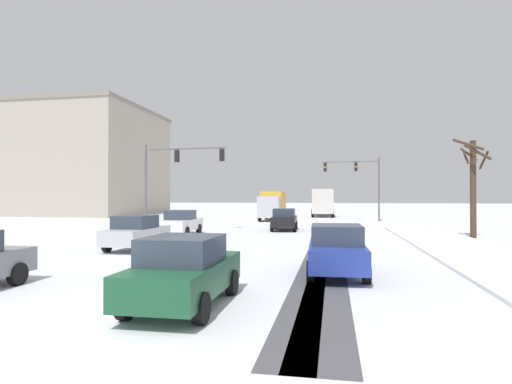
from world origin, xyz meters
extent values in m
plane|color=silver|center=(0.00, 0.00, 0.00)|extent=(300.00, 300.00, 0.00)
cube|color=#4C4C51|center=(4.10, 13.42, 0.00)|extent=(0.94, 29.53, 0.01)
cube|color=#4C4C51|center=(4.61, 13.42, 0.00)|extent=(1.17, 29.53, 0.01)
cube|color=white|center=(10.76, 12.08, 0.06)|extent=(4.00, 29.53, 0.12)
cylinder|color=#56565B|center=(-9.36, 22.85, 3.25)|extent=(0.18, 0.18, 6.50)
cylinder|color=#56565B|center=(-6.13, 22.66, 6.10)|extent=(6.47, 0.49, 0.12)
cube|color=black|center=(-6.78, 22.70, 5.55)|extent=(0.33, 0.26, 0.90)
sphere|color=black|center=(-6.77, 22.86, 5.85)|extent=(0.20, 0.20, 0.20)
sphere|color=orange|center=(-6.77, 22.86, 5.55)|extent=(0.20, 0.20, 0.20)
sphere|color=black|center=(-6.77, 22.86, 5.25)|extent=(0.20, 0.20, 0.20)
cube|color=black|center=(-3.22, 22.50, 5.55)|extent=(0.33, 0.26, 0.90)
sphere|color=black|center=(-3.21, 22.66, 5.85)|extent=(0.20, 0.20, 0.20)
sphere|color=orange|center=(-3.21, 22.66, 5.55)|extent=(0.20, 0.20, 0.20)
sphere|color=black|center=(-3.21, 22.66, 5.25)|extent=(0.20, 0.20, 0.20)
cylinder|color=#56565B|center=(9.36, 36.85, 3.25)|extent=(0.18, 0.18, 6.50)
cylinder|color=#56565B|center=(6.53, 36.97, 6.10)|extent=(5.67, 0.37, 0.12)
cube|color=black|center=(7.10, 36.95, 5.55)|extent=(0.33, 0.25, 0.90)
sphere|color=black|center=(7.09, 36.79, 5.85)|extent=(0.20, 0.20, 0.20)
sphere|color=orange|center=(7.09, 36.79, 5.55)|extent=(0.20, 0.20, 0.20)
sphere|color=black|center=(7.09, 36.79, 5.25)|extent=(0.20, 0.20, 0.20)
cube|color=black|center=(3.98, 37.09, 5.55)|extent=(0.33, 0.25, 0.90)
sphere|color=black|center=(3.97, 36.93, 5.85)|extent=(0.20, 0.20, 0.20)
sphere|color=orange|center=(3.97, 36.93, 5.55)|extent=(0.20, 0.20, 0.20)
sphere|color=black|center=(3.97, 36.93, 5.25)|extent=(0.20, 0.20, 0.20)
cube|color=black|center=(1.22, 23.83, 0.67)|extent=(1.89, 4.17, 0.70)
cube|color=#2D3847|center=(1.22, 23.68, 1.32)|extent=(1.65, 1.97, 0.60)
cylinder|color=black|center=(0.35, 25.06, 0.32)|extent=(0.25, 0.65, 0.64)
cylinder|color=black|center=(1.96, 25.14, 0.32)|extent=(0.25, 0.65, 0.64)
cylinder|color=black|center=(0.47, 22.52, 0.32)|extent=(0.25, 0.65, 0.64)
cylinder|color=black|center=(2.08, 22.60, 0.32)|extent=(0.25, 0.65, 0.64)
cube|color=silver|center=(-5.03, 18.96, 0.67)|extent=(1.74, 4.12, 0.70)
cube|color=#2D3847|center=(-5.03, 18.81, 1.32)|extent=(1.58, 1.91, 0.60)
cylinder|color=black|center=(-5.85, 20.22, 0.32)|extent=(0.23, 0.64, 0.64)
cylinder|color=black|center=(-4.23, 20.24, 0.32)|extent=(0.23, 0.64, 0.64)
cylinder|color=black|center=(-5.82, 17.68, 0.32)|extent=(0.23, 0.64, 0.64)
cylinder|color=black|center=(-4.21, 17.69, 0.32)|extent=(0.23, 0.64, 0.64)
cube|color=#B7BABF|center=(-4.43, 11.43, 0.67)|extent=(1.75, 4.12, 0.70)
cube|color=#2D3847|center=(-4.43, 11.28, 1.32)|extent=(1.58, 1.92, 0.60)
cylinder|color=black|center=(-5.23, 12.71, 0.32)|extent=(0.23, 0.64, 0.64)
cylinder|color=black|center=(-3.61, 12.69, 0.32)|extent=(0.23, 0.64, 0.64)
cylinder|color=black|center=(-5.25, 10.17, 0.32)|extent=(0.23, 0.64, 0.64)
cylinder|color=black|center=(-3.64, 10.15, 0.32)|extent=(0.23, 0.64, 0.64)
cube|color=#233899|center=(4.90, 6.51, 0.67)|extent=(1.83, 4.15, 0.70)
cube|color=#2D3847|center=(4.90, 6.36, 1.32)|extent=(1.62, 1.95, 0.60)
cylinder|color=black|center=(4.05, 7.75, 0.32)|extent=(0.24, 0.65, 0.64)
cylinder|color=black|center=(5.66, 7.80, 0.32)|extent=(0.24, 0.65, 0.64)
cylinder|color=black|center=(4.13, 5.21, 0.32)|extent=(0.24, 0.65, 0.64)
cylinder|color=black|center=(5.74, 5.26, 0.32)|extent=(0.24, 0.65, 0.64)
cylinder|color=black|center=(-4.05, 3.28, 0.32)|extent=(0.23, 0.64, 0.64)
cube|color=#194C2D|center=(1.42, 2.00, 0.67)|extent=(1.71, 4.10, 0.70)
cube|color=#2D3847|center=(1.42, 1.85, 1.32)|extent=(1.56, 1.90, 0.60)
cylinder|color=black|center=(0.61, 3.27, 0.32)|extent=(0.22, 0.64, 0.64)
cylinder|color=black|center=(2.23, 3.27, 0.32)|extent=(0.22, 0.64, 0.64)
cylinder|color=black|center=(0.61, 0.73, 0.32)|extent=(0.22, 0.64, 0.64)
cylinder|color=black|center=(2.23, 0.73, 0.32)|extent=(0.22, 0.64, 0.64)
cube|color=silver|center=(3.42, 47.47, 1.93)|extent=(2.86, 11.08, 2.90)
cube|color=#283342|center=(3.42, 47.47, 2.28)|extent=(2.87, 10.20, 0.90)
cylinder|color=black|center=(4.73, 43.66, 0.48)|extent=(0.33, 0.97, 0.96)
cylinder|color=black|center=(2.36, 43.58, 0.48)|extent=(0.33, 0.97, 0.96)
cylinder|color=black|center=(4.50, 50.80, 0.48)|extent=(0.33, 0.97, 0.96)
cylinder|color=black|center=(2.13, 50.73, 0.48)|extent=(0.33, 0.97, 0.96)
cube|color=#B7BABF|center=(-1.46, 33.93, 1.47)|extent=(2.14, 2.24, 2.10)
cube|color=gold|center=(-1.54, 37.63, 1.72)|extent=(2.30, 5.24, 2.60)
cylinder|color=black|center=(-0.46, 34.39, 0.42)|extent=(0.30, 0.85, 0.84)
cylinder|color=black|center=(-2.48, 34.35, 0.42)|extent=(0.30, 0.85, 0.84)
cylinder|color=black|center=(-0.55, 39.08, 0.42)|extent=(0.30, 0.85, 0.84)
cylinder|color=black|center=(-2.58, 39.04, 0.42)|extent=(0.30, 0.85, 0.84)
cylinder|color=#423023|center=(13.18, 20.26, 2.96)|extent=(0.36, 0.36, 5.92)
cylinder|color=#423023|center=(12.84, 19.92, 5.07)|extent=(0.84, 0.86, 0.89)
cylinder|color=#423023|center=(13.22, 19.52, 5.15)|extent=(1.57, 0.25, 0.99)
cylinder|color=#423023|center=(12.77, 20.24, 4.91)|extent=(0.16, 0.92, 0.88)
cylinder|color=#423023|center=(13.81, 20.27, 4.73)|extent=(0.18, 1.34, 1.06)
cylinder|color=#423023|center=(12.70, 19.56, 5.62)|extent=(1.54, 1.13, 0.87)
cube|color=#A89E8E|center=(-30.07, 46.70, 7.12)|extent=(18.52, 18.75, 14.24)
cube|color=gray|center=(-30.07, 46.70, 14.49)|extent=(18.82, 19.05, 0.50)
camera|label=1|loc=(4.80, -7.25, 2.54)|focal=29.47mm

